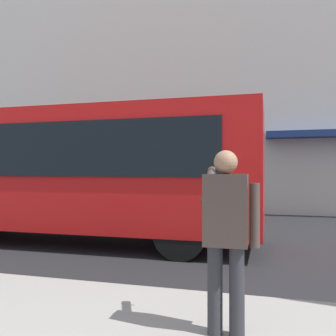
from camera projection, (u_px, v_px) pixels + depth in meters
name	position (u px, v px, depth m)	size (l,w,h in m)	color
ground_plane	(204.00, 246.00, 8.11)	(60.00, 60.00, 0.00)	#232326
building_facade_far	(233.00, 64.00, 14.71)	(28.00, 1.55, 12.00)	beige
red_bus	(67.00, 170.00, 8.64)	(9.05, 2.54, 3.08)	red
pedestrian_photographer	(226.00, 227.00, 3.36)	(0.53, 0.52, 1.70)	#2D2D33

